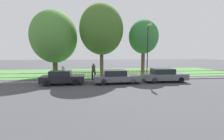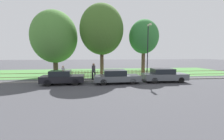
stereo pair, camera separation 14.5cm
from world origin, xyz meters
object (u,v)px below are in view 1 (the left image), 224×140
(pedestrian_by_lamp, at_px, (94,71))
(tree_behind_motorcycle, at_px, (101,30))
(covered_motorcycle, at_px, (111,75))
(parked_car_navy_estate, at_px, (164,75))
(parked_car_silver_hatchback, at_px, (62,77))
(pedestrian_near_fence, at_px, (63,72))
(parked_car_black_saloon, at_px, (116,77))
(tree_nearest_kerb, at_px, (54,37))
(tree_mid_park, at_px, (143,37))
(street_lamp, at_px, (148,46))

(pedestrian_by_lamp, bearing_deg, tree_behind_motorcycle, -102.69)
(covered_motorcycle, bearing_deg, parked_car_navy_estate, -18.17)
(pedestrian_by_lamp, bearing_deg, parked_car_silver_hatchback, 36.05)
(parked_car_navy_estate, relative_size, pedestrian_near_fence, 2.69)
(parked_car_black_saloon, relative_size, pedestrian_by_lamp, 2.39)
(parked_car_black_saloon, distance_m, covered_motorcycle, 2.03)
(tree_behind_motorcycle, bearing_deg, parked_car_black_saloon, -77.32)
(parked_car_silver_hatchback, distance_m, pedestrian_by_lamp, 3.39)
(tree_nearest_kerb, height_order, tree_behind_motorcycle, tree_behind_motorcycle)
(parked_car_black_saloon, relative_size, tree_nearest_kerb, 0.55)
(parked_car_silver_hatchback, xyz_separation_m, pedestrian_near_fence, (-0.28, 1.93, 0.25))
(parked_car_silver_hatchback, relative_size, parked_car_black_saloon, 0.88)
(parked_car_silver_hatchback, relative_size, tree_mid_park, 0.54)
(covered_motorcycle, distance_m, pedestrian_near_fence, 5.14)
(tree_nearest_kerb, xyz_separation_m, tree_mid_park, (11.26, -0.60, 0.09))
(parked_car_silver_hatchback, distance_m, tree_mid_park, 11.38)
(parked_car_silver_hatchback, height_order, parked_car_navy_estate, parked_car_navy_estate)
(parked_car_black_saloon, height_order, tree_mid_park, tree_mid_park)
(covered_motorcycle, bearing_deg, street_lamp, 0.07)
(parked_car_silver_hatchback, height_order, street_lamp, street_lamp)
(parked_car_silver_hatchback, distance_m, pedestrian_near_fence, 1.97)
(tree_behind_motorcycle, relative_size, street_lamp, 1.48)
(parked_car_silver_hatchback, relative_size, street_lamp, 0.65)
(parked_car_navy_estate, distance_m, tree_mid_park, 6.36)
(parked_car_black_saloon, height_order, street_lamp, street_lamp)
(parked_car_silver_hatchback, xyz_separation_m, tree_behind_motorcycle, (4.00, 4.75, 5.19))
(covered_motorcycle, xyz_separation_m, pedestrian_near_fence, (-5.13, 0.03, 0.33))
(pedestrian_near_fence, bearing_deg, street_lamp, 73.53)
(parked_car_silver_hatchback, height_order, parked_car_black_saloon, parked_car_black_saloon)
(parked_car_black_saloon, bearing_deg, street_lamp, 24.97)
(tree_nearest_kerb, height_order, street_lamp, tree_nearest_kerb)
(parked_car_black_saloon, relative_size, tree_mid_park, 0.61)
(street_lamp, bearing_deg, tree_mid_park, 80.87)
(parked_car_silver_hatchback, height_order, pedestrian_near_fence, pedestrian_near_fence)
(tree_behind_motorcycle, height_order, pedestrian_by_lamp, tree_behind_motorcycle)
(parked_car_navy_estate, height_order, covered_motorcycle, parked_car_navy_estate)
(parked_car_navy_estate, bearing_deg, parked_car_silver_hatchback, -178.20)
(tree_nearest_kerb, relative_size, street_lamp, 1.35)
(pedestrian_near_fence, bearing_deg, parked_car_silver_hatchback, -7.28)
(tree_behind_motorcycle, bearing_deg, parked_car_silver_hatchback, -130.11)
(parked_car_black_saloon, xyz_separation_m, tree_behind_motorcycle, (-1.09, 4.86, 5.19))
(parked_car_silver_hatchback, xyz_separation_m, tree_nearest_kerb, (-1.83, 5.24, 4.28))
(covered_motorcycle, height_order, pedestrian_by_lamp, pedestrian_by_lamp)
(pedestrian_by_lamp, bearing_deg, parked_car_navy_estate, 173.54)
(parked_car_navy_estate, xyz_separation_m, tree_behind_motorcycle, (-6.07, 4.71, 5.17))
(parked_car_black_saloon, height_order, pedestrian_by_lamp, pedestrian_by_lamp)
(parked_car_black_saloon, xyz_separation_m, covered_motorcycle, (-0.25, 2.01, -0.08))
(parked_car_black_saloon, relative_size, covered_motorcycle, 2.25)
(tree_mid_park, xyz_separation_m, pedestrian_near_fence, (-9.71, -2.71, -4.11))
(parked_car_navy_estate, bearing_deg, street_lamp, 123.49)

